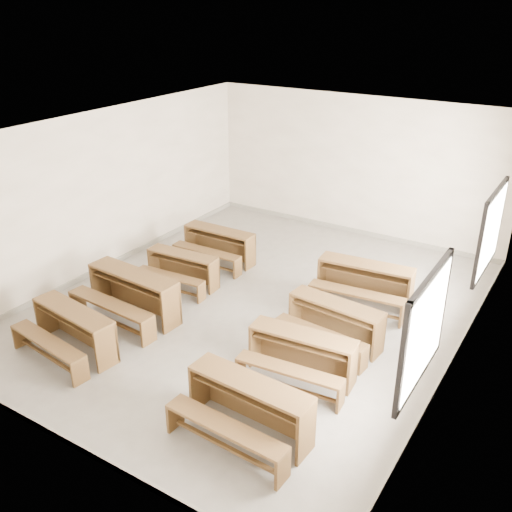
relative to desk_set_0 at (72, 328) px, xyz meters
The scene contains 9 objects.
room 3.68m from the desk_set_0, 57.27° to the left, with size 8.50×8.50×3.20m.
desk_set_0 is the anchor object (origin of this frame).
desk_set_1 1.32m from the desk_set_0, 89.36° to the left, with size 1.85×1.04×0.81m.
desk_set_2 2.70m from the desk_set_0, 89.95° to the left, with size 1.49×0.84×0.65m.
desk_set_3 3.96m from the desk_set_0, 90.47° to the left, with size 1.58×0.83×0.70m.
desk_set_4 3.33m from the desk_set_0, ahead, with size 1.73×0.96×0.76m.
desk_set_5 3.59m from the desk_set_0, 21.43° to the left, with size 1.65×0.96×0.71m.
desk_set_6 4.13m from the desk_set_0, 35.58° to the left, with size 1.64×0.95×0.71m.
desk_set_7 5.08m from the desk_set_0, 50.10° to the left, with size 1.78×1.04×0.77m.
Camera 1 is at (4.81, -7.66, 5.14)m, focal length 40.00 mm.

